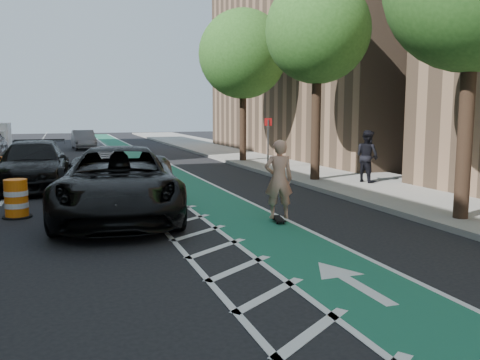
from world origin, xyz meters
name	(u,v)px	position (x,y,z in m)	size (l,w,h in m)	color
ground	(142,256)	(0.00, 0.00, 0.00)	(120.00, 120.00, 0.00)	black
bike_lane	(180,182)	(3.00, 10.00, 0.01)	(2.00, 90.00, 0.01)	#1C634E
buffer_strip	(142,183)	(1.50, 10.00, 0.01)	(1.40, 90.00, 0.01)	silver
sidewalk_right	(325,173)	(9.50, 10.00, 0.07)	(5.00, 90.00, 0.15)	gray
curb_right	(274,176)	(7.05, 10.00, 0.08)	(0.12, 90.00, 0.16)	gray
building_right_far	(363,7)	(17.50, 20.00, 9.50)	(14.00, 22.00, 19.00)	#84664C
tree_r_c	(317,31)	(7.90, 8.00, 5.77)	(4.20, 4.20, 7.90)	#382619
tree_r_d	(245,54)	(7.90, 16.00, 5.77)	(4.20, 4.20, 7.90)	#382619
sign_post	(268,143)	(7.60, 12.00, 1.35)	(0.35, 0.08, 2.47)	#4C4C4C
skateboard	(278,219)	(3.70, 1.89, 0.09)	(0.38, 0.81, 0.10)	black
skateboarder	(279,179)	(3.70, 1.89, 1.09)	(0.72, 0.47, 1.98)	tan
suv_near	(119,182)	(0.00, 3.86, 0.92)	(3.07, 6.66, 1.85)	black
suv_far	(33,165)	(-2.40, 10.29, 0.85)	(2.37, 5.83, 1.69)	black
car_grey	(83,140)	(0.15, 29.84, 0.70)	(1.49, 4.26, 1.40)	slate
pedestrian	(367,156)	(9.38, 6.61, 1.12)	(0.94, 0.74, 1.94)	black
barrel_a	(16,200)	(-2.57, 4.69, 0.48)	(0.74, 0.74, 1.02)	orange
barrel_b	(44,178)	(-2.03, 9.50, 0.43)	(0.66, 0.66, 0.90)	orange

